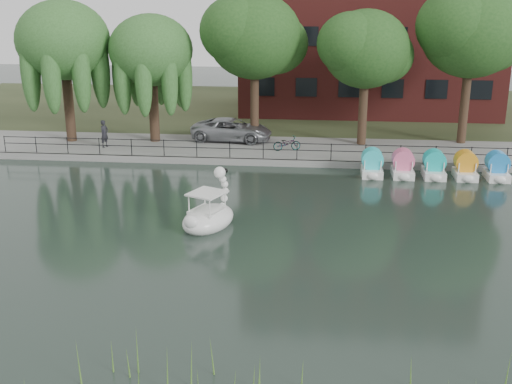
# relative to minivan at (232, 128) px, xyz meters

# --- Properties ---
(ground_plane) EXTENTS (120.00, 120.00, 0.00)m
(ground_plane) POSITION_rel_minivan_xyz_m (2.47, -17.56, -1.24)
(ground_plane) COLOR #303F36
(promenade) EXTENTS (40.00, 6.00, 0.40)m
(promenade) POSITION_rel_minivan_xyz_m (2.47, -1.56, -1.04)
(promenade) COLOR gray
(promenade) RESTS_ON ground_plane
(kerb) EXTENTS (40.00, 0.25, 0.40)m
(kerb) POSITION_rel_minivan_xyz_m (2.47, -4.51, -1.04)
(kerb) COLOR gray
(kerb) RESTS_ON ground_plane
(land_strip) EXTENTS (60.00, 22.00, 0.36)m
(land_strip) POSITION_rel_minivan_xyz_m (2.47, 12.44, -1.06)
(land_strip) COLOR #47512D
(land_strip) RESTS_ON ground_plane
(railing) EXTENTS (32.00, 0.05, 1.00)m
(railing) POSITION_rel_minivan_xyz_m (2.47, -4.31, -0.09)
(railing) COLOR black
(railing) RESTS_ON promenade
(willow_left) EXTENTS (5.88, 5.88, 9.01)m
(willow_left) POSITION_rel_minivan_xyz_m (-10.53, -1.06, 5.63)
(willow_left) COLOR #473323
(willow_left) RESTS_ON promenade
(willow_mid) EXTENTS (5.32, 5.32, 8.15)m
(willow_mid) POSITION_rel_minivan_xyz_m (-5.03, -0.56, 5.01)
(willow_mid) COLOR #473323
(willow_mid) RESTS_ON promenade
(broadleaf_center) EXTENTS (6.00, 6.00, 9.25)m
(broadleaf_center) POSITION_rel_minivan_xyz_m (1.47, 0.44, 5.82)
(broadleaf_center) COLOR #473323
(broadleaf_center) RESTS_ON promenade
(broadleaf_right) EXTENTS (5.40, 5.40, 8.32)m
(broadleaf_right) POSITION_rel_minivan_xyz_m (8.47, -0.06, 5.15)
(broadleaf_right) COLOR #473323
(broadleaf_right) RESTS_ON promenade
(broadleaf_far) EXTENTS (6.30, 6.30, 9.71)m
(broadleaf_far) POSITION_rel_minivan_xyz_m (14.97, 0.94, 6.16)
(broadleaf_far) COLOR #473323
(broadleaf_far) RESTS_ON promenade
(minivan) EXTENTS (3.30, 6.26, 1.68)m
(minivan) POSITION_rel_minivan_xyz_m (0.00, 0.00, 0.00)
(minivan) COLOR gray
(minivan) RESTS_ON promenade
(bicycle) EXTENTS (1.05, 1.82, 1.00)m
(bicycle) POSITION_rel_minivan_xyz_m (3.76, -2.28, -0.34)
(bicycle) COLOR gray
(bicycle) RESTS_ON promenade
(pedestrian) EXTENTS (0.72, 0.84, 1.98)m
(pedestrian) POSITION_rel_minivan_xyz_m (-7.78, -2.53, 0.15)
(pedestrian) COLOR black
(pedestrian) RESTS_ON promenade
(swan_boat) EXTENTS (2.93, 3.47, 2.51)m
(swan_boat) POSITION_rel_minivan_xyz_m (0.97, -14.65, -0.69)
(swan_boat) COLOR white
(swan_boat) RESTS_ON ground_plane
(pedal_boat_row) EXTENTS (7.95, 1.70, 1.40)m
(pedal_boat_row) POSITION_rel_minivan_xyz_m (12.14, -5.93, -0.63)
(pedal_boat_row) COLOR white
(pedal_boat_row) RESTS_ON ground_plane
(reed_bank) EXTENTS (24.00, 2.40, 1.20)m
(reed_bank) POSITION_rel_minivan_xyz_m (4.47, -27.06, -0.64)
(reed_bank) COLOR #669938
(reed_bank) RESTS_ON ground_plane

